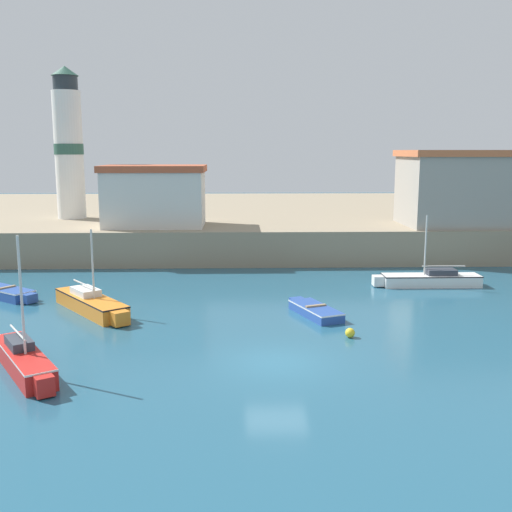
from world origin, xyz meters
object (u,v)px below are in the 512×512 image
at_px(dinghy_blue_0, 8,293).
at_px(mooring_buoy, 350,333).
at_px(harbor_shed_mid_row, 461,188).
at_px(harbor_shed_near_wharf, 155,196).
at_px(sailboat_orange_1, 92,303).
at_px(sailboat_white_4, 430,279).
at_px(dinghy_blue_5, 314,310).
at_px(lighthouse, 69,146).
at_px(sailboat_red_3, 24,359).

relative_size(dinghy_blue_0, mooring_buoy, 9.23).
relative_size(mooring_buoy, harbor_shed_mid_row, 0.05).
bearing_deg(harbor_shed_near_wharf, sailboat_orange_1, -94.72).
height_order(sailboat_white_4, mooring_buoy, sailboat_white_4).
xyz_separation_m(sailboat_white_4, dinghy_blue_5, (-8.12, -6.53, -0.18)).
xyz_separation_m(mooring_buoy, lighthouse, (-19.57, 26.24, 8.62)).
relative_size(dinghy_blue_0, sailboat_orange_1, 0.66).
bearing_deg(sailboat_orange_1, sailboat_red_3, -93.32).
height_order(dinghy_blue_0, harbor_shed_mid_row, harbor_shed_mid_row).
distance_m(dinghy_blue_0, sailboat_orange_1, 6.39).
height_order(dinghy_blue_5, harbor_shed_near_wharf, harbor_shed_near_wharf).
bearing_deg(lighthouse, dinghy_blue_5, -50.55).
bearing_deg(harbor_shed_mid_row, lighthouse, 169.73).
height_order(dinghy_blue_0, sailboat_red_3, sailboat_red_3).
distance_m(sailboat_red_3, harbor_shed_near_wharf, 24.99).
bearing_deg(sailboat_red_3, harbor_shed_near_wharf, 85.78).
height_order(dinghy_blue_5, harbor_shed_mid_row, harbor_shed_mid_row).
relative_size(dinghy_blue_0, dinghy_blue_5, 0.94).
xyz_separation_m(sailboat_orange_1, sailboat_red_3, (-0.51, -8.70, 0.02)).
distance_m(sailboat_red_3, sailboat_white_4, 24.87).
bearing_deg(dinghy_blue_0, harbor_shed_mid_row, 22.04).
height_order(sailboat_orange_1, mooring_buoy, sailboat_orange_1).
relative_size(sailboat_white_4, harbor_shed_mid_row, 0.73).
bearing_deg(harbor_shed_near_wharf, dinghy_blue_5, -58.11).
bearing_deg(harbor_shed_mid_row, harbor_shed_near_wharf, 179.61).
distance_m(sailboat_orange_1, sailboat_red_3, 8.72).
xyz_separation_m(sailboat_red_3, harbor_shed_near_wharf, (1.81, 24.51, 4.50)).
bearing_deg(mooring_buoy, lighthouse, 126.71).
bearing_deg(dinghy_blue_0, dinghy_blue_5, -13.29).
xyz_separation_m(sailboat_white_4, mooring_buoy, (-6.97, -10.38, -0.23)).
xyz_separation_m(sailboat_white_4, lighthouse, (-26.54, 15.85, 8.39)).
xyz_separation_m(dinghy_blue_0, lighthouse, (-1.13, 18.30, 8.52)).
height_order(dinghy_blue_0, harbor_shed_near_wharf, harbor_shed_near_wharf).
relative_size(dinghy_blue_0, sailboat_red_3, 0.74).
distance_m(lighthouse, harbor_shed_mid_row, 32.68).
bearing_deg(harbor_shed_mid_row, dinghy_blue_5, -129.31).
relative_size(sailboat_red_3, harbor_shed_near_wharf, 0.70).
bearing_deg(sailboat_red_3, dinghy_blue_0, 113.13).
height_order(dinghy_blue_5, mooring_buoy, dinghy_blue_5).
distance_m(sailboat_orange_1, harbor_shed_mid_row, 30.18).
xyz_separation_m(dinghy_blue_0, harbor_shed_mid_row, (30.87, 12.50, 5.26)).
relative_size(lighthouse, harbor_shed_near_wharf, 1.62).
height_order(sailboat_red_3, lighthouse, lighthouse).
distance_m(sailboat_orange_1, mooring_buoy, 13.74).
relative_size(sailboat_red_3, mooring_buoy, 12.52).
xyz_separation_m(sailboat_red_3, harbor_shed_mid_row, (25.81, 24.35, 5.08)).
bearing_deg(harbor_shed_mid_row, sailboat_white_4, -118.50).
distance_m(sailboat_white_4, harbor_shed_near_wharf, 21.65).
xyz_separation_m(sailboat_red_3, sailboat_white_4, (20.35, 14.29, -0.05)).
relative_size(sailboat_orange_1, harbor_shed_mid_row, 0.67).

